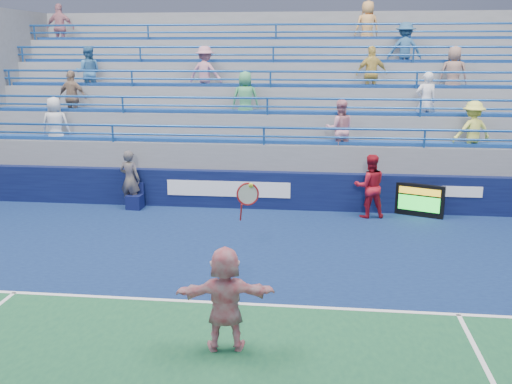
# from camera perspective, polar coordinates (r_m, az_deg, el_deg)

# --- Properties ---
(ground) EXTENTS (120.00, 120.00, 0.00)m
(ground) POSITION_cam_1_polar(r_m,az_deg,el_deg) (10.62, -2.94, -11.14)
(ground) COLOR #333538
(sponsor_wall) EXTENTS (18.00, 0.32, 1.10)m
(sponsor_wall) POSITION_cam_1_polar(r_m,az_deg,el_deg) (16.54, 0.72, 0.18)
(sponsor_wall) COLOR #090E34
(sponsor_wall) RESTS_ON ground
(bleacher_stand) EXTENTS (18.00, 5.60, 6.13)m
(bleacher_stand) POSITION_cam_1_polar(r_m,az_deg,el_deg) (20.03, 1.82, 5.52)
(bleacher_stand) COLOR slate
(bleacher_stand) RESTS_ON ground
(serve_speed_board) EXTENTS (1.29, 0.62, 0.92)m
(serve_speed_board) POSITION_cam_1_polar(r_m,az_deg,el_deg) (16.40, 16.05, -0.82)
(serve_speed_board) COLOR black
(serve_speed_board) RESTS_ON ground
(judge_chair) EXTENTS (0.45, 0.45, 0.76)m
(judge_chair) POSITION_cam_1_polar(r_m,az_deg,el_deg) (16.93, -12.01, -0.88)
(judge_chair) COLOR #0D1340
(judge_chair) RESTS_ON ground
(tennis_player) EXTENTS (1.60, 0.72, 2.67)m
(tennis_player) POSITION_cam_1_polar(r_m,az_deg,el_deg) (8.84, -3.08, -10.60)
(tennis_player) COLOR white
(tennis_player) RESTS_ON ground
(line_judge) EXTENTS (0.70, 0.53, 1.71)m
(line_judge) POSITION_cam_1_polar(r_m,az_deg,el_deg) (16.93, -12.49, 1.24)
(line_judge) COLOR #141839
(line_judge) RESTS_ON ground
(ball_girl) EXTENTS (0.96, 0.81, 1.77)m
(ball_girl) POSITION_cam_1_polar(r_m,az_deg,el_deg) (15.90, 11.30, 0.57)
(ball_girl) COLOR #A41221
(ball_girl) RESTS_ON ground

